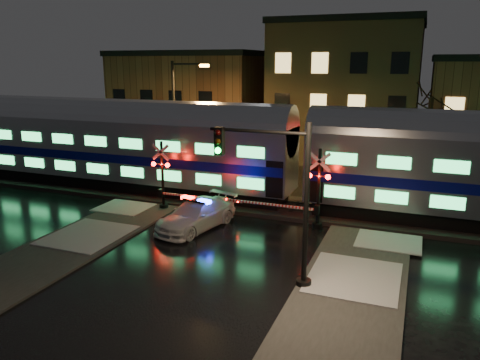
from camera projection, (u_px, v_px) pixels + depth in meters
name	position (u px, v px, depth m)	size (l,w,h in m)	color
ground	(232.00, 234.00, 23.64)	(120.00, 120.00, 0.00)	black
ballast	(263.00, 205.00, 28.13)	(90.00, 4.20, 0.24)	black
sidewalk_left	(43.00, 259.00, 20.48)	(4.00, 20.00, 0.12)	#2D2D2D
sidewalk_right	(342.00, 316.00, 15.92)	(4.00, 20.00, 0.12)	#2D2D2D
building_left	(195.00, 103.00, 46.98)	(14.00, 10.00, 9.00)	brown
building_mid	(347.00, 93.00, 41.87)	(12.00, 11.00, 11.50)	brown
train	(301.00, 154.00, 26.54)	(51.00, 3.12, 5.92)	black
police_car	(196.00, 215.00, 24.33)	(3.18, 5.44, 1.65)	silver
crossing_signal_right	(311.00, 196.00, 24.07)	(5.98, 0.66, 4.24)	black
crossing_signal_left	(167.00, 183.00, 27.05)	(5.74, 0.65, 4.06)	black
traffic_light	(280.00, 201.00, 17.55)	(4.14, 0.73, 6.39)	black
streetlight	(178.00, 113.00, 33.31)	(2.86, 0.30, 8.55)	black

